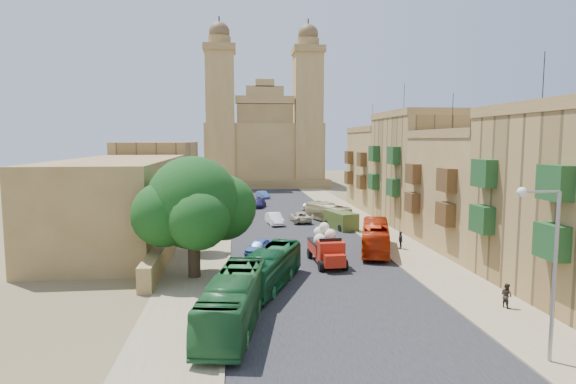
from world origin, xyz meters
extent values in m
plane|color=brown|center=(0.00, 0.00, 0.00)|extent=(260.00, 260.00, 0.00)
cube|color=black|center=(0.00, 30.00, 0.01)|extent=(14.00, 140.00, 0.01)
cube|color=#8B7B5B|center=(9.50, 30.00, 0.01)|extent=(5.00, 140.00, 0.01)
cube|color=#8B7B5B|center=(-9.50, 30.00, 0.01)|extent=(5.00, 140.00, 0.01)
cube|color=#8B7B5B|center=(7.00, 30.00, 0.06)|extent=(0.25, 140.00, 0.12)
cube|color=#8B7B5B|center=(-7.00, 30.00, 0.06)|extent=(0.25, 140.00, 0.12)
cylinder|color=black|center=(15.00, -0.20, 14.60)|extent=(0.06, 0.06, 3.60)
cube|color=#1D4921|center=(11.55, -6.92, 4.56)|extent=(0.90, 2.20, 2.00)
cube|color=#1D4921|center=(11.55, 0.92, 4.56)|extent=(0.90, 2.20, 2.00)
cube|color=#1D4921|center=(11.55, -6.92, 7.92)|extent=(0.90, 2.20, 2.00)
cube|color=#1D4921|center=(11.55, 0.92, 7.92)|extent=(0.90, 2.20, 2.00)
cube|color=olive|center=(16.00, 11.00, 5.25)|extent=(8.00, 14.00, 10.50)
cube|color=olive|center=(16.00, 11.00, 10.90)|extent=(8.20, 14.00, 0.80)
cylinder|color=black|center=(15.00, 13.80, 13.10)|extent=(0.06, 0.06, 3.60)
cube|color=#52361B|center=(11.55, 7.08, 3.99)|extent=(0.90, 2.20, 2.00)
cube|color=#52361B|center=(11.55, 14.92, 3.99)|extent=(0.90, 2.20, 2.00)
cube|color=#52361B|center=(11.55, 7.08, 6.93)|extent=(0.90, 2.20, 2.00)
cube|color=#52361B|center=(11.55, 14.92, 6.93)|extent=(0.90, 2.20, 2.00)
cube|color=#9F7E48|center=(16.00, 25.00, 6.50)|extent=(8.00, 14.00, 13.00)
cube|color=olive|center=(16.00, 25.00, 13.40)|extent=(8.20, 14.00, 0.80)
cylinder|color=black|center=(15.00, 27.80, 15.60)|extent=(0.06, 0.06, 3.60)
cube|color=#1D4921|center=(11.55, 21.08, 4.94)|extent=(0.90, 2.20, 2.00)
cube|color=#1D4921|center=(11.55, 28.92, 4.94)|extent=(0.90, 2.20, 2.00)
cube|color=#1D4921|center=(11.55, 21.08, 8.58)|extent=(0.90, 2.20, 2.00)
cube|color=#1D4921|center=(11.55, 28.92, 8.58)|extent=(0.90, 2.20, 2.00)
cube|color=olive|center=(16.00, 39.00, 5.75)|extent=(8.00, 14.00, 11.50)
cube|color=olive|center=(16.00, 39.00, 11.90)|extent=(8.20, 14.00, 0.80)
cylinder|color=black|center=(15.00, 41.80, 14.10)|extent=(0.06, 0.06, 3.60)
cube|color=#52361B|center=(11.55, 35.08, 4.37)|extent=(0.90, 2.20, 2.00)
cube|color=#52361B|center=(11.55, 42.92, 4.37)|extent=(0.90, 2.20, 2.00)
cube|color=#52361B|center=(11.55, 35.08, 7.59)|extent=(0.90, 2.20, 2.00)
cube|color=#52361B|center=(11.55, 42.92, 7.59)|extent=(0.90, 2.20, 2.00)
cube|color=olive|center=(-12.50, 20.00, 0.90)|extent=(1.00, 40.00, 1.80)
cube|color=olive|center=(-18.00, 18.00, 4.20)|extent=(10.00, 28.00, 8.40)
cube|color=#9F7E48|center=(-18.00, 44.00, 5.00)|extent=(10.00, 22.00, 10.00)
cube|color=olive|center=(0.00, 81.00, 7.00)|extent=(26.00, 20.00, 14.00)
cube|color=olive|center=(0.00, 70.50, 0.90)|extent=(28.00, 4.00, 1.80)
cube|color=olive|center=(0.00, 72.20, 10.00)|extent=(12.00, 2.00, 16.00)
cube|color=olive|center=(0.00, 72.20, 18.90)|extent=(12.60, 2.40, 1.60)
cube|color=olive|center=(0.00, 72.20, 20.60)|extent=(8.00, 2.00, 2.40)
cube|color=olive|center=(0.00, 72.20, 22.40)|extent=(4.00, 2.00, 1.60)
cube|color=olive|center=(-9.50, 73.50, 14.50)|extent=(6.00, 6.00, 29.00)
cube|color=olive|center=(-9.50, 73.50, 29.60)|extent=(6.80, 6.80, 1.40)
cylinder|color=olive|center=(-9.50, 73.50, 31.20)|extent=(4.80, 4.80, 1.80)
sphere|color=brown|center=(-9.50, 73.50, 33.00)|extent=(4.40, 4.40, 4.40)
cylinder|color=black|center=(-9.50, 73.50, 35.40)|extent=(0.28, 0.28, 1.80)
cube|color=olive|center=(9.50, 73.50, 14.50)|extent=(6.00, 6.00, 29.00)
cube|color=olive|center=(9.50, 73.50, 29.60)|extent=(6.80, 6.80, 1.40)
cylinder|color=olive|center=(9.50, 73.50, 31.20)|extent=(4.80, 4.80, 1.80)
sphere|color=brown|center=(9.50, 73.50, 33.00)|extent=(4.40, 4.40, 4.40)
cylinder|color=black|center=(9.50, 73.50, 35.40)|extent=(0.28, 0.28, 1.80)
cylinder|color=#35271A|center=(-9.50, 4.00, 1.74)|extent=(0.92, 0.92, 3.48)
sphere|color=#0E330F|center=(-9.50, 4.00, 5.68)|extent=(6.96, 6.96, 6.96)
sphere|color=#0E330F|center=(-7.30, 5.10, 5.13)|extent=(5.13, 5.13, 5.13)
sphere|color=#0E330F|center=(-11.51, 3.18, 4.94)|extent=(4.76, 4.76, 4.76)
sphere|color=#0E330F|center=(-8.95, 1.80, 4.76)|extent=(4.40, 4.40, 4.40)
sphere|color=#0E330F|center=(-10.51, 6.01, 6.41)|extent=(4.03, 4.03, 4.03)
cylinder|color=#35271A|center=(-10.00, 12.00, 1.22)|extent=(0.44, 0.44, 2.44)
sphere|color=#0E330F|center=(-10.00, 12.00, 3.68)|extent=(3.55, 3.55, 3.55)
cylinder|color=#35271A|center=(-10.00, 24.00, 1.23)|extent=(0.44, 0.44, 2.46)
sphere|color=#0E330F|center=(-10.00, 24.00, 3.72)|extent=(3.58, 3.58, 3.58)
cylinder|color=#35271A|center=(-10.00, 36.00, 1.07)|extent=(0.44, 0.44, 2.14)
sphere|color=#0E330F|center=(-10.00, 36.00, 3.22)|extent=(3.11, 3.11, 3.11)
cylinder|color=#35271A|center=(-10.00, 48.00, 0.95)|extent=(0.44, 0.44, 1.90)
sphere|color=#0E330F|center=(-10.00, 48.00, 2.86)|extent=(2.76, 2.76, 2.76)
cylinder|color=gray|center=(8.20, -12.00, 4.00)|extent=(0.18, 0.18, 8.00)
cylinder|color=gray|center=(7.30, -12.00, 8.00)|extent=(1.80, 0.12, 0.12)
sphere|color=white|center=(6.40, -12.00, 8.00)|extent=(0.44, 0.44, 0.44)
cube|color=#A91C0D|center=(1.09, 7.63, 1.22)|extent=(2.34, 3.64, 0.88)
cube|color=black|center=(1.09, 7.63, 1.71)|extent=(2.39, 3.69, 0.12)
cube|color=#A91C0D|center=(1.21, 5.38, 1.32)|extent=(2.14, 1.77, 1.76)
cube|color=#A91C0D|center=(1.28, 4.21, 0.93)|extent=(1.73, 1.26, 0.98)
cube|color=black|center=(1.21, 5.38, 2.01)|extent=(1.86, 0.20, 0.88)
cylinder|color=black|center=(0.28, 4.45, 0.44)|extent=(0.39, 0.90, 0.88)
cylinder|color=black|center=(2.24, 4.56, 0.44)|extent=(0.39, 0.90, 0.88)
cylinder|color=black|center=(0.05, 8.75, 0.44)|extent=(0.39, 0.90, 0.88)
cylinder|color=black|center=(2.01, 8.86, 0.44)|extent=(0.39, 0.90, 0.88)
sphere|color=beige|center=(0.64, 7.02, 1.96)|extent=(1.08, 1.08, 1.08)
sphere|color=beige|center=(1.60, 7.37, 1.96)|extent=(1.08, 1.08, 1.08)
sphere|color=beige|center=(1.06, 8.22, 1.96)|extent=(1.08, 1.08, 1.08)
sphere|color=beige|center=(0.70, 7.71, 2.50)|extent=(0.98, 0.98, 0.98)
sphere|color=beige|center=(1.48, 6.77, 2.45)|extent=(0.98, 0.98, 0.98)
sphere|color=beige|center=(1.10, 7.54, 2.94)|extent=(0.88, 0.88, 0.88)
cube|color=#3E4F1D|center=(5.84, 22.46, 1.00)|extent=(3.37, 5.25, 2.00)
cylinder|color=black|center=(5.40, 20.58, 0.40)|extent=(0.53, 0.86, 0.80)
cylinder|color=black|center=(7.22, 21.10, 0.40)|extent=(0.53, 0.86, 0.80)
cylinder|color=black|center=(4.46, 23.82, 0.40)|extent=(0.53, 0.86, 0.80)
cylinder|color=black|center=(6.28, 24.35, 0.40)|extent=(0.53, 0.86, 0.80)
imported|color=#205E2C|center=(-6.50, -6.16, 1.46)|extent=(4.19, 10.71, 2.91)
imported|color=#104D26|center=(-4.00, 1.00, 1.33)|extent=(5.54, 9.72, 2.66)
imported|color=#B52709|center=(6.50, 10.64, 1.38)|extent=(4.98, 10.17, 2.76)
imported|color=tan|center=(5.21, 27.32, 1.18)|extent=(4.79, 8.62, 2.36)
imported|color=#416DBD|center=(-4.27, 10.88, 0.68)|extent=(3.10, 4.28, 1.35)
imported|color=white|center=(-1.67, 25.93, 0.72)|extent=(2.19, 4.57, 1.45)
imported|color=#C2B39B|center=(1.71, 27.43, 0.67)|extent=(2.39, 4.88, 1.34)
imported|color=#15143F|center=(-2.90, 41.18, 0.64)|extent=(2.77, 4.68, 1.27)
imported|color=white|center=(4.25, 38.44, 0.55)|extent=(2.18, 3.44, 1.09)
imported|color=#395AAA|center=(-1.58, 53.04, 0.64)|extent=(2.54, 4.11, 1.28)
imported|color=black|center=(7.83, 12.97, 0.94)|extent=(0.77, 0.59, 1.87)
imported|color=#2F2621|center=(10.23, -4.90, 0.77)|extent=(0.76, 0.88, 1.54)
imported|color=#302F35|center=(9.20, 11.48, 0.84)|extent=(0.45, 1.00, 1.69)
camera|label=1|loc=(-6.27, -32.06, 10.30)|focal=30.00mm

